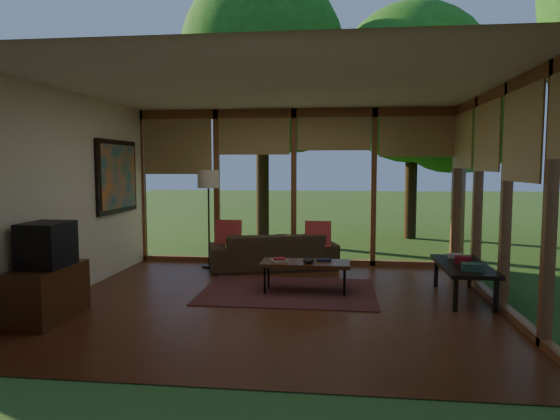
# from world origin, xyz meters

# --- Properties ---
(floor) EXTENTS (5.50, 5.50, 0.00)m
(floor) POSITION_xyz_m (0.00, 0.00, 0.00)
(floor) COLOR #5D2C18
(floor) RESTS_ON ground
(ceiling) EXTENTS (5.50, 5.50, 0.00)m
(ceiling) POSITION_xyz_m (0.00, 0.00, 2.70)
(ceiling) COLOR silver
(ceiling) RESTS_ON ground
(wall_left) EXTENTS (0.04, 5.00, 2.70)m
(wall_left) POSITION_xyz_m (-2.75, 0.00, 1.35)
(wall_left) COLOR silver
(wall_left) RESTS_ON ground
(wall_front) EXTENTS (5.50, 0.04, 2.70)m
(wall_front) POSITION_xyz_m (0.00, -2.50, 1.35)
(wall_front) COLOR silver
(wall_front) RESTS_ON ground
(window_wall_back) EXTENTS (5.50, 0.12, 2.70)m
(window_wall_back) POSITION_xyz_m (0.00, 2.50, 1.35)
(window_wall_back) COLOR brown
(window_wall_back) RESTS_ON ground
(window_wall_right) EXTENTS (0.12, 5.00, 2.70)m
(window_wall_right) POSITION_xyz_m (2.75, 0.00, 1.35)
(window_wall_right) COLOR brown
(window_wall_right) RESTS_ON ground
(tree_nw) EXTENTS (3.60, 3.60, 5.93)m
(tree_nw) POSITION_xyz_m (-0.91, 4.90, 4.12)
(tree_nw) COLOR #352313
(tree_nw) RESTS_ON ground
(tree_ne) EXTENTS (3.69, 3.69, 5.47)m
(tree_ne) POSITION_xyz_m (2.47, 5.97, 3.61)
(tree_ne) COLOR #352313
(tree_ne) RESTS_ON ground
(rug) EXTENTS (2.36, 1.67, 0.01)m
(rug) POSITION_xyz_m (0.11, 0.51, 0.01)
(rug) COLOR maroon
(rug) RESTS_ON floor
(sofa) EXTENTS (2.24, 1.40, 0.61)m
(sofa) POSITION_xyz_m (-0.30, 2.00, 0.30)
(sofa) COLOR #3C2E1E
(sofa) RESTS_ON floor
(pillow_left) EXTENTS (0.43, 0.23, 0.45)m
(pillow_left) POSITION_xyz_m (-1.05, 1.95, 0.59)
(pillow_left) COLOR maroon
(pillow_left) RESTS_ON sofa
(pillow_right) EXTENTS (0.43, 0.23, 0.45)m
(pillow_right) POSITION_xyz_m (0.45, 1.95, 0.59)
(pillow_right) COLOR maroon
(pillow_right) RESTS_ON sofa
(ct_book_lower) EXTENTS (0.24, 0.21, 0.03)m
(ct_book_lower) POSITION_xyz_m (-0.01, 0.45, 0.44)
(ct_book_lower) COLOR #ADA49C
(ct_book_lower) RESTS_ON coffee_table
(ct_book_upper) EXTENTS (0.18, 0.15, 0.03)m
(ct_book_upper) POSITION_xyz_m (-0.01, 0.45, 0.47)
(ct_book_upper) COLOR maroon
(ct_book_upper) RESTS_ON coffee_table
(ct_book_side) EXTENTS (0.20, 0.16, 0.03)m
(ct_book_side) POSITION_xyz_m (0.59, 0.58, 0.44)
(ct_book_side) COLOR black
(ct_book_side) RESTS_ON coffee_table
(ct_bowl) EXTENTS (0.16, 0.16, 0.07)m
(ct_bowl) POSITION_xyz_m (0.39, 0.40, 0.46)
(ct_bowl) COLOR black
(ct_bowl) RESTS_ON coffee_table
(media_cabinet) EXTENTS (0.50, 1.00, 0.60)m
(media_cabinet) POSITION_xyz_m (-2.47, -1.01, 0.30)
(media_cabinet) COLOR #4B2914
(media_cabinet) RESTS_ON floor
(television) EXTENTS (0.45, 0.55, 0.50)m
(television) POSITION_xyz_m (-2.45, -1.01, 0.85)
(television) COLOR black
(television) RESTS_ON media_cabinet
(console_book_a) EXTENTS (0.27, 0.22, 0.09)m
(console_book_a) POSITION_xyz_m (2.40, 0.03, 0.50)
(console_book_a) COLOR #2E5142
(console_book_a) RESTS_ON side_console
(console_book_b) EXTENTS (0.23, 0.19, 0.09)m
(console_book_b) POSITION_xyz_m (2.40, 0.48, 0.50)
(console_book_b) COLOR maroon
(console_book_b) RESTS_ON side_console
(console_book_c) EXTENTS (0.21, 0.16, 0.05)m
(console_book_c) POSITION_xyz_m (2.40, 0.88, 0.48)
(console_book_c) COLOR #ADA49C
(console_book_c) RESTS_ON side_console
(floor_lamp) EXTENTS (0.36, 0.36, 1.65)m
(floor_lamp) POSITION_xyz_m (-1.40, 2.02, 1.41)
(floor_lamp) COLOR black
(floor_lamp) RESTS_ON floor
(coffee_table) EXTENTS (1.20, 0.50, 0.43)m
(coffee_table) POSITION_xyz_m (0.34, 0.50, 0.39)
(coffee_table) COLOR #4B2914
(coffee_table) RESTS_ON floor
(side_console) EXTENTS (0.60, 1.40, 0.46)m
(side_console) POSITION_xyz_m (2.40, 0.43, 0.41)
(side_console) COLOR black
(side_console) RESTS_ON floor
(wall_painting) EXTENTS (0.06, 1.35, 1.15)m
(wall_painting) POSITION_xyz_m (-2.71, 1.40, 1.55)
(wall_painting) COLOR black
(wall_painting) RESTS_ON wall_left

